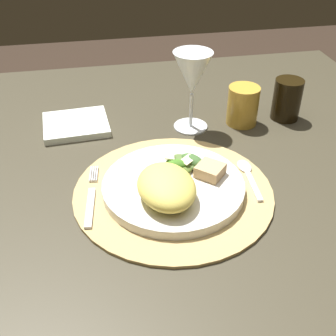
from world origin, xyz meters
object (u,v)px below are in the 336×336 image
spoon (247,172)px  dark_tumbler (287,99)px  dining_table (168,215)px  amber_tumbler (243,106)px  dinner_plate (173,186)px  napkin (76,125)px  fork (91,198)px  wine_glass (192,76)px

spoon → dark_tumbler: (0.16, 0.20, 0.04)m
dining_table → amber_tumbler: bearing=29.7°
amber_tumbler → dinner_plate: bearing=-132.4°
napkin → amber_tumbler: (0.37, -0.05, 0.04)m
spoon → fork: bearing=-175.8°
dinner_plate → napkin: (-0.17, 0.27, -0.01)m
napkin → spoon: bearing=-38.1°
spoon → dark_tumbler: bearing=51.4°
wine_glass → dark_tumbler: wine_glass is taller
dining_table → dinner_plate: bearing=-96.4°
fork → napkin: bearing=94.8°
napkin → amber_tumbler: bearing=-7.4°
napkin → fork: bearing=-85.2°
dinner_plate → fork: size_ratio=1.49×
spoon → wine_glass: 0.24m
dinner_plate → fork: bearing=179.0°
dining_table → dinner_plate: size_ratio=4.66×
fork → wine_glass: size_ratio=0.97×
dining_table → spoon: 0.23m
dinner_plate → fork: 0.15m
napkin → wine_glass: wine_glass is taller
dinner_plate → spoon: bearing=9.3°
spoon → amber_tumbler: size_ratio=1.45×
spoon → dinner_plate: bearing=-170.7°
dining_table → fork: size_ratio=6.95×
napkin → dark_tumbler: size_ratio=1.50×
dining_table → fork: 0.25m
wine_glass → dark_tumbler: 0.24m
wine_glass → napkin: bearing=169.5°
spoon → dark_tumbler: dark_tumbler is taller
dinner_plate → amber_tumbler: 0.30m
dinner_plate → spoon: 0.15m
dining_table → spoon: bearing=-33.9°
dining_table → wine_glass: size_ratio=6.76×
dining_table → dark_tumbler: (0.30, 0.11, 0.20)m
amber_tumbler → dark_tumbler: (0.11, 0.00, 0.00)m
wine_glass → spoon: bearing=-72.6°
fork → wine_glass: bearing=43.9°
dinner_plate → dark_tumbler: 0.38m
spoon → wine_glass: (-0.06, 0.20, 0.11)m
spoon → napkin: bearing=141.9°
dinner_plate → dark_tumbler: (0.31, 0.23, 0.03)m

